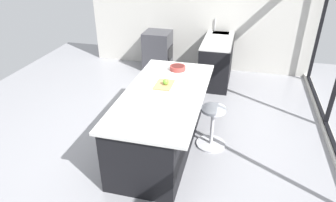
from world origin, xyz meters
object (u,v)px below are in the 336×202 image
at_px(stool_by_window, 212,128).
at_px(fruit_bowl, 178,68).
at_px(cutting_board, 164,85).
at_px(apple_green, 166,82).
at_px(oven_range, 158,50).
at_px(kitchen_island, 162,119).

distance_m(stool_by_window, fruit_bowl, 1.13).
relative_size(cutting_board, fruit_bowl, 1.42).
bearing_deg(apple_green, oven_range, -161.70).
height_order(cutting_board, fruit_bowl, fruit_bowl).
bearing_deg(cutting_board, stool_by_window, 86.57).
distance_m(kitchen_island, fruit_bowl, 0.95).
height_order(oven_range, apple_green, apple_green).
distance_m(oven_range, kitchen_island, 3.04).
bearing_deg(apple_green, kitchen_island, -3.68).
relative_size(cutting_board, apple_green, 4.12).
distance_m(stool_by_window, apple_green, 0.97).
bearing_deg(fruit_bowl, cutting_board, -6.06).
height_order(kitchen_island, stool_by_window, kitchen_island).
bearing_deg(oven_range, apple_green, 18.30).
relative_size(kitchen_island, stool_by_window, 3.64).
xyz_separation_m(oven_range, cutting_board, (2.70, 0.87, 0.46)).
bearing_deg(kitchen_island, oven_range, -163.09).
xyz_separation_m(kitchen_island, apple_green, (-0.20, 0.01, 0.50)).
bearing_deg(apple_green, cutting_board, -113.71).
bearing_deg(apple_green, stool_by_window, 87.35).
bearing_deg(stool_by_window, fruit_bowl, -133.93).
height_order(oven_range, cutting_board, cutting_board).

